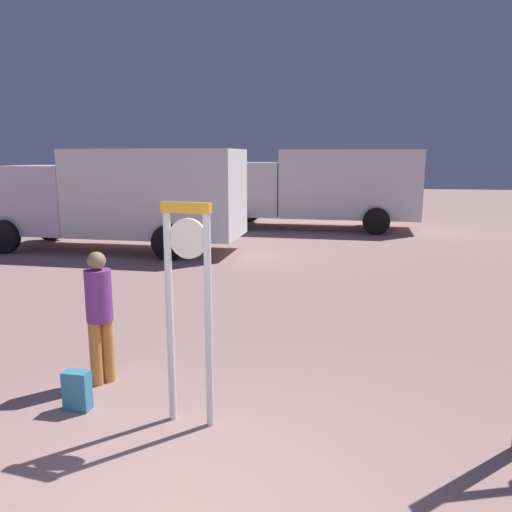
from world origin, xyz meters
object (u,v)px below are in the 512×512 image
(box_truck_near, at_px, (128,195))
(box_truck_far, at_px, (329,185))
(standing_clock, at_px, (188,291))
(person_near_clock, at_px, (100,311))
(backpack, at_px, (78,391))

(box_truck_near, xyz_separation_m, box_truck_far, (5.22, 5.43, 0.03))
(standing_clock, xyz_separation_m, box_truck_near, (-4.55, 8.71, 0.19))
(box_truck_near, height_order, box_truck_far, box_truck_far)
(standing_clock, bearing_deg, box_truck_near, 117.60)
(person_near_clock, xyz_separation_m, box_truck_far, (1.94, 13.47, 0.69))
(person_near_clock, height_order, box_truck_far, box_truck_far)
(standing_clock, height_order, box_truck_near, box_truck_near)
(box_truck_near, bearing_deg, standing_clock, -62.40)
(backpack, xyz_separation_m, box_truck_near, (-3.32, 8.69, 1.32))
(backpack, distance_m, box_truck_near, 9.40)
(standing_clock, distance_m, box_truck_near, 9.83)
(backpack, bearing_deg, person_near_clock, 94.15)
(standing_clock, height_order, backpack, standing_clock)
(backpack, xyz_separation_m, box_truck_far, (1.90, 14.12, 1.35))
(standing_clock, distance_m, backpack, 1.67)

